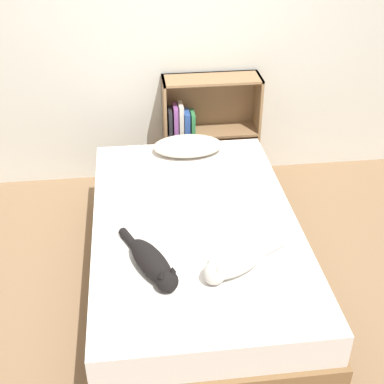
% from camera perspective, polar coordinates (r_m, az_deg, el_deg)
% --- Properties ---
extents(ground_plane, '(8.00, 8.00, 0.00)m').
position_cam_1_polar(ground_plane, '(3.55, 0.30, -9.60)').
color(ground_plane, '#846647').
extents(wall_back, '(8.00, 0.06, 2.50)m').
position_cam_1_polar(wall_back, '(4.22, -2.21, 17.09)').
color(wall_back, silver).
rests_on(wall_back, ground_plane).
extents(bed, '(1.26, 2.07, 0.51)m').
position_cam_1_polar(bed, '(3.39, 0.32, -6.49)').
color(bed, brown).
rests_on(bed, ground_plane).
extents(pillow, '(0.51, 0.31, 0.11)m').
position_cam_1_polar(pillow, '(3.92, -0.45, 4.95)').
color(pillow, beige).
rests_on(pillow, bed).
extents(cat_light, '(0.51, 0.37, 0.14)m').
position_cam_1_polar(cat_light, '(2.84, 4.65, -7.49)').
color(cat_light, beige).
rests_on(cat_light, bed).
extents(cat_dark, '(0.32, 0.56, 0.14)m').
position_cam_1_polar(cat_dark, '(2.83, -4.19, -7.64)').
color(cat_dark, black).
rests_on(cat_dark, bed).
extents(bookshelf, '(0.77, 0.26, 0.91)m').
position_cam_1_polar(bookshelf, '(4.41, 1.50, 6.93)').
color(bookshelf, '#8E6B47').
rests_on(bookshelf, ground_plane).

